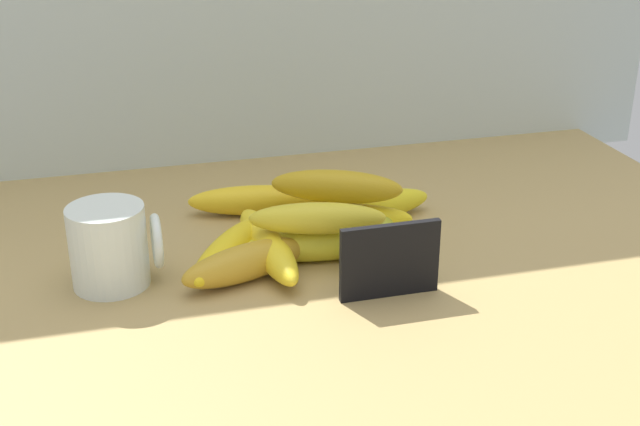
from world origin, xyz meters
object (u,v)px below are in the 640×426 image
at_px(chalkboard_sign, 390,263).
at_px(banana_3, 319,245).
at_px(banana_2, 340,220).
at_px(banana_7, 372,243).
at_px(banana_10, 317,218).
at_px(banana_4, 313,229).
at_px(coffee_mug, 111,246).
at_px(banana_5, 268,245).
at_px(banana_6, 246,262).
at_px(banana_0, 258,200).
at_px(banana_1, 373,206).
at_px(banana_8, 230,251).
at_px(banana_9, 336,187).

height_order(chalkboard_sign, banana_3, chalkboard_sign).
bearing_deg(banana_2, banana_7, -73.03).
bearing_deg(banana_10, banana_4, 80.30).
bearing_deg(coffee_mug, banana_5, 3.11).
bearing_deg(banana_4, banana_6, -142.06).
bearing_deg(banana_0, banana_1, -22.43).
relative_size(banana_0, banana_5, 0.92).
xyz_separation_m(banana_2, banana_4, (-0.04, -0.01, -0.00)).
bearing_deg(banana_8, banana_7, -5.29).
bearing_deg(banana_0, banana_3, -73.93).
bearing_deg(banana_8, banana_1, 22.27).
xyz_separation_m(banana_0, banana_4, (0.05, -0.10, -0.00)).
height_order(banana_3, banana_8, banana_8).
bearing_deg(coffee_mug, banana_1, 14.91).
xyz_separation_m(coffee_mug, banana_10, (0.23, -0.01, 0.01)).
relative_size(banana_4, banana_6, 1.07).
distance_m(banana_0, banana_8, 0.15).
xyz_separation_m(coffee_mug, banana_5, (0.18, 0.01, -0.03)).
xyz_separation_m(banana_4, banana_7, (0.06, -0.06, -0.00)).
height_order(coffee_mug, banana_4, coffee_mug).
xyz_separation_m(banana_3, banana_9, (0.04, 0.07, 0.04)).
height_order(chalkboard_sign, banana_1, chalkboard_sign).
bearing_deg(banana_9, banana_6, -144.21).
bearing_deg(banana_8, banana_0, 66.55).
bearing_deg(banana_7, banana_4, 135.91).
bearing_deg(banana_8, chalkboard_sign, -35.85).
bearing_deg(banana_0, chalkboard_sign, -69.69).
distance_m(coffee_mug, banana_3, 0.24).
xyz_separation_m(banana_2, banana_8, (-0.15, -0.05, 0.00)).
distance_m(banana_3, banana_5, 0.06).
bearing_deg(banana_4, banana_0, 115.93).
bearing_deg(coffee_mug, banana_7, -1.80).
xyz_separation_m(coffee_mug, banana_4, (0.24, 0.05, -0.03)).
height_order(chalkboard_sign, banana_8, chalkboard_sign).
bearing_deg(banana_3, coffee_mug, 179.19).
height_order(coffee_mug, banana_3, coffee_mug).
xyz_separation_m(banana_8, banana_10, (0.10, -0.02, 0.04)).
bearing_deg(banana_0, banana_9, -43.43).
bearing_deg(banana_7, banana_1, 70.91).
relative_size(chalkboard_sign, banana_2, 0.61).
distance_m(chalkboard_sign, banana_3, 0.11).
bearing_deg(banana_2, banana_6, -147.59).
xyz_separation_m(chalkboard_sign, banana_3, (-0.05, 0.10, -0.02)).
xyz_separation_m(banana_1, banana_5, (-0.16, -0.08, 0.00)).
xyz_separation_m(banana_1, banana_8, (-0.20, -0.08, 0.00)).
bearing_deg(banana_4, chalkboard_sign, -73.61).
relative_size(banana_7, banana_8, 1.06).
xyz_separation_m(banana_0, banana_1, (0.14, -0.06, -0.00)).
bearing_deg(banana_2, banana_0, 133.90).
distance_m(banana_0, banana_4, 0.11).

